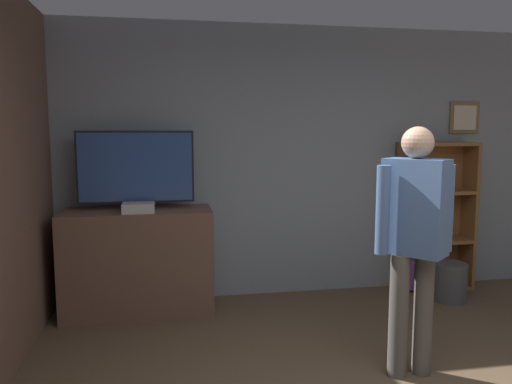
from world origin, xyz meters
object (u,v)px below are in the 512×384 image
at_px(game_console, 139,208).
at_px(bookshelf, 428,220).
at_px(television, 136,169).
at_px(person, 414,232).
at_px(waste_bin, 450,282).

distance_m(game_console, bookshelf, 2.96).
bearing_deg(television, person, -40.45).
bearing_deg(game_console, waste_bin, -1.98).
distance_m(bookshelf, waste_bin, 0.68).
xyz_separation_m(television, waste_bin, (3.00, -0.29, -1.13)).
height_order(person, waste_bin, person).
bearing_deg(television, game_console, -83.01).
bearing_deg(bookshelf, person, -121.92).
distance_m(television, person, 2.50).
distance_m(television, bookshelf, 3.01).
xyz_separation_m(bookshelf, waste_bin, (0.04, -0.40, -0.55)).
distance_m(game_console, person, 2.34).
bearing_deg(person, waste_bin, 99.35).
bearing_deg(person, bookshelf, 107.59).
relative_size(television, waste_bin, 2.74).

